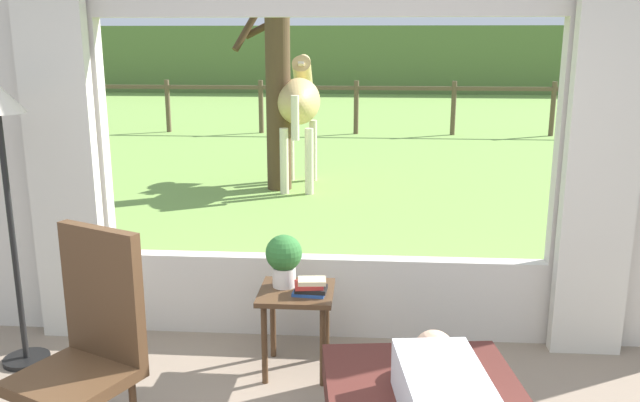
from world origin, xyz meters
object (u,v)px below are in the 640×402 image
Objects in this scene: rocking_chair at (89,350)px; pasture_tree at (276,71)px; side_table at (296,305)px; floor_lamp_left at (1,140)px; book_stack at (310,287)px; horse at (299,102)px; potted_plant at (284,257)px.

rocking_chair is 5.85m from pasture_tree.
side_table is 0.30× the size of floor_lamp_left.
floor_lamp_left reaches higher than rocking_chair.
rocking_chair is 1.28m from book_stack.
horse reaches higher than floor_lamp_left.
horse reaches higher than book_stack.
pasture_tree reaches higher than book_stack.
rocking_chair reaches higher than side_table.
potted_plant is (-0.08, 0.06, 0.28)m from side_table.
potted_plant reaches higher than side_table.
floor_lamp_left is at bearing -179.20° from side_table.
rocking_chair is 0.37× the size of pasture_tree.
side_table is at bearing 70.35° from rocking_chair.
pasture_tree is at bearing 114.26° from rocking_chair.
floor_lamp_left is 0.96× the size of horse.
book_stack is 0.11× the size of horse.
book_stack is at bearing -34.90° from potted_plant.
pasture_tree is (0.09, 5.76, 1.02)m from rocking_chair.
side_table is at bearing 146.96° from book_stack.
pasture_tree is at bearing 79.41° from floor_lamp_left.
floor_lamp_left is at bearing -177.05° from potted_plant.
pasture_tree is (-0.28, -0.22, 0.41)m from horse.
side_table is 5.16m from horse.
floor_lamp_left is 0.57× the size of pasture_tree.
pasture_tree reaches higher than floor_lamp_left.
rocking_chair is at bearing -90.94° from pasture_tree.
side_table is 1.97m from floor_lamp_left.
potted_plant is 0.18× the size of horse.
side_table is (0.89, 0.89, -0.12)m from rocking_chair.
pasture_tree is (0.91, 4.89, 0.16)m from floor_lamp_left.
horse reaches higher than side_table.
potted_plant is at bearing 143.13° from side_table.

